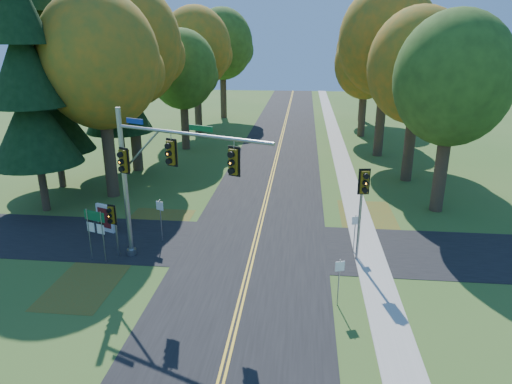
# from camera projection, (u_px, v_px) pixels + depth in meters

# --- Properties ---
(ground) EXTENTS (160.00, 160.00, 0.00)m
(ground) POSITION_uv_depth(u_px,v_px,m) (251.00, 262.00, 23.57)
(ground) COLOR #325B20
(ground) RESTS_ON ground
(road_main) EXTENTS (8.00, 160.00, 0.02)m
(road_main) POSITION_uv_depth(u_px,v_px,m) (251.00, 262.00, 23.56)
(road_main) COLOR black
(road_main) RESTS_ON ground
(road_cross) EXTENTS (60.00, 6.00, 0.02)m
(road_cross) POSITION_uv_depth(u_px,v_px,m) (255.00, 245.00, 25.45)
(road_cross) COLOR black
(road_cross) RESTS_ON ground
(centerline_left) EXTENTS (0.10, 160.00, 0.01)m
(centerline_left) POSITION_uv_depth(u_px,v_px,m) (249.00, 261.00, 23.57)
(centerline_left) COLOR gold
(centerline_left) RESTS_ON road_main
(centerline_right) EXTENTS (0.10, 160.00, 0.01)m
(centerline_right) POSITION_uv_depth(u_px,v_px,m) (253.00, 262.00, 23.55)
(centerline_right) COLOR gold
(centerline_right) RESTS_ON road_main
(sidewalk_east) EXTENTS (1.60, 160.00, 0.06)m
(sidewalk_east) POSITION_uv_depth(u_px,v_px,m) (373.00, 267.00, 22.94)
(sidewalk_east) COLOR #9E998E
(sidewalk_east) RESTS_ON ground
(leaf_patch_w_near) EXTENTS (4.00, 6.00, 0.00)m
(leaf_patch_w_near) POSITION_uv_depth(u_px,v_px,m) (153.00, 226.00, 27.97)
(leaf_patch_w_near) COLOR brown
(leaf_patch_w_near) RESTS_ON ground
(leaf_patch_e) EXTENTS (3.50, 8.00, 0.00)m
(leaf_patch_e) POSITION_uv_depth(u_px,v_px,m) (369.00, 223.00, 28.54)
(leaf_patch_e) COLOR brown
(leaf_patch_e) RESTS_ON ground
(leaf_patch_w_far) EXTENTS (3.00, 5.00, 0.00)m
(leaf_patch_w_far) POSITION_uv_depth(u_px,v_px,m) (85.00, 284.00, 21.48)
(leaf_patch_w_far) COLOR brown
(leaf_patch_w_far) RESTS_ON ground
(tree_w_a) EXTENTS (8.00, 8.00, 14.15)m
(tree_w_a) POSITION_uv_depth(u_px,v_px,m) (101.00, 61.00, 30.44)
(tree_w_a) COLOR #38281C
(tree_w_a) RESTS_ON ground
(tree_e_a) EXTENTS (7.20, 7.20, 12.73)m
(tree_e_a) POSITION_uv_depth(u_px,v_px,m) (454.00, 80.00, 27.94)
(tree_e_a) COLOR #38281C
(tree_e_a) RESTS_ON ground
(tree_w_b) EXTENTS (8.60, 8.60, 15.38)m
(tree_w_b) POSITION_uv_depth(u_px,v_px,m) (129.00, 46.00, 36.72)
(tree_w_b) COLOR #38281C
(tree_w_b) RESTS_ON ground
(tree_e_b) EXTENTS (7.60, 7.60, 13.33)m
(tree_e_b) POSITION_uv_depth(u_px,v_px,m) (419.00, 67.00, 34.29)
(tree_e_b) COLOR #38281C
(tree_e_b) RESTS_ON ground
(tree_w_c) EXTENTS (6.80, 6.80, 11.91)m
(tree_w_c) POSITION_uv_depth(u_px,v_px,m) (183.00, 70.00, 44.99)
(tree_w_c) COLOR #38281C
(tree_w_c) RESTS_ON ground
(tree_e_c) EXTENTS (8.80, 8.80, 15.79)m
(tree_e_c) POSITION_uv_depth(u_px,v_px,m) (388.00, 41.00, 41.47)
(tree_e_c) COLOR #38281C
(tree_e_c) RESTS_ON ground
(tree_w_d) EXTENTS (8.20, 8.20, 14.56)m
(tree_w_d) POSITION_uv_depth(u_px,v_px,m) (196.00, 48.00, 52.66)
(tree_w_d) COLOR #38281C
(tree_w_d) RESTS_ON ground
(tree_e_d) EXTENTS (7.00, 7.00, 12.32)m
(tree_e_d) POSITION_uv_depth(u_px,v_px,m) (366.00, 63.00, 50.95)
(tree_e_d) COLOR #38281C
(tree_e_d) RESTS_ON ground
(tree_w_e) EXTENTS (8.40, 8.40, 14.97)m
(tree_w_e) POSITION_uv_depth(u_px,v_px,m) (223.00, 44.00, 62.71)
(tree_w_e) COLOR #38281C
(tree_w_e) RESTS_ON ground
(tree_e_e) EXTENTS (7.80, 7.80, 13.74)m
(tree_e_e) POSITION_uv_depth(u_px,v_px,m) (366.00, 52.00, 60.61)
(tree_e_e) COLOR #38281C
(tree_e_e) RESTS_ON ground
(pine_a) EXTENTS (5.60, 5.60, 19.48)m
(pine_a) POSITION_uv_depth(u_px,v_px,m) (25.00, 69.00, 27.69)
(pine_a) COLOR #38281C
(pine_a) RESTS_ON ground
(pine_b) EXTENTS (5.60, 5.60, 17.31)m
(pine_b) POSITION_uv_depth(u_px,v_px,m) (48.00, 79.00, 32.88)
(pine_b) COLOR #38281C
(pine_b) RESTS_ON ground
(pine_c) EXTENTS (5.60, 5.60, 20.56)m
(pine_c) POSITION_uv_depth(u_px,v_px,m) (113.00, 55.00, 36.79)
(pine_c) COLOR #38281C
(pine_c) RESTS_ON ground
(traffic_mast) EXTENTS (8.03, 3.53, 7.83)m
(traffic_mast) POSITION_uv_depth(u_px,v_px,m) (156.00, 169.00, 21.73)
(traffic_mast) COLOR #94989C
(traffic_mast) RESTS_ON ground
(east_signal_pole) EXTENTS (0.58, 0.67, 5.02)m
(east_signal_pole) POSITION_uv_depth(u_px,v_px,m) (363.00, 192.00, 22.37)
(east_signal_pole) COLOR gray
(east_signal_pole) RESTS_ON ground
(ped_signal_pole) EXTENTS (0.46, 0.55, 2.98)m
(ped_signal_pole) POSITION_uv_depth(u_px,v_px,m) (113.00, 219.00, 23.30)
(ped_signal_pole) COLOR gray
(ped_signal_pole) RESTS_ON ground
(route_sign_cluster) EXTENTS (1.25, 0.48, 2.81)m
(route_sign_cluster) POSITION_uv_depth(u_px,v_px,m) (95.00, 225.00, 23.09)
(route_sign_cluster) COLOR gray
(route_sign_cluster) RESTS_ON ground
(info_kiosk) EXTENTS (1.21, 0.60, 1.70)m
(info_kiosk) POSITION_uv_depth(u_px,v_px,m) (105.00, 218.00, 27.00)
(info_kiosk) COLOR silver
(info_kiosk) RESTS_ON ground
(reg_sign_e_north) EXTENTS (0.40, 0.14, 2.16)m
(reg_sign_e_north) POSITION_uv_depth(u_px,v_px,m) (355.00, 227.00, 24.12)
(reg_sign_e_north) COLOR gray
(reg_sign_e_north) RESTS_ON ground
(reg_sign_e_south) EXTENTS (0.40, 0.17, 2.17)m
(reg_sign_e_south) POSITION_uv_depth(u_px,v_px,m) (339.00, 274.00, 19.31)
(reg_sign_e_south) COLOR gray
(reg_sign_e_south) RESTS_ON ground
(reg_sign_w) EXTENTS (0.45, 0.22, 2.50)m
(reg_sign_w) POSITION_uv_depth(u_px,v_px,m) (160.00, 213.00, 25.41)
(reg_sign_w) COLOR gray
(reg_sign_w) RESTS_ON ground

